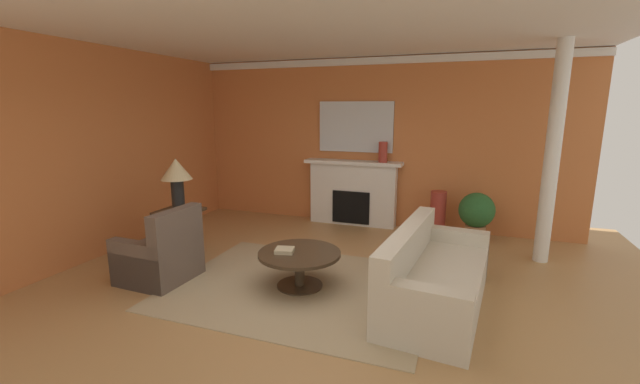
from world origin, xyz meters
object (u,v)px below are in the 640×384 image
(armchair_near_window, at_px, (161,257))
(coffee_table, at_px, (300,261))
(sofa, at_px, (433,279))
(vase_tall_corner, at_px, (438,215))
(fireplace, at_px, (353,194))
(mantel_mirror, at_px, (356,127))
(vase_mantel_right, at_px, (383,152))
(table_lamp, at_px, (176,174))
(potted_plant, at_px, (476,214))
(side_table, at_px, (181,230))

(armchair_near_window, xyz_separation_m, coffee_table, (1.73, 0.40, 0.03))
(sofa, height_order, vase_tall_corner, sofa)
(fireplace, height_order, armchair_near_window, fireplace)
(mantel_mirror, relative_size, vase_mantel_right, 3.82)
(fireplace, height_order, table_lamp, table_lamp)
(vase_tall_corner, xyz_separation_m, potted_plant, (0.60, -0.10, 0.09))
(vase_mantel_right, bearing_deg, table_lamp, -135.61)
(mantel_mirror, height_order, vase_tall_corner, mantel_mirror)
(mantel_mirror, height_order, side_table, mantel_mirror)
(coffee_table, xyz_separation_m, vase_mantel_right, (0.43, 2.82, 1.05))
(fireplace, distance_m, side_table, 3.15)
(fireplace, xyz_separation_m, vase_mantel_right, (0.55, -0.05, 0.82))
(fireplace, xyz_separation_m, coffee_table, (0.12, -2.87, -0.23))
(mantel_mirror, height_order, armchair_near_window, mantel_mirror)
(table_lamp, bearing_deg, side_table, 0.00)
(sofa, relative_size, potted_plant, 2.62)
(vase_tall_corner, bearing_deg, armchair_near_window, -136.80)
(coffee_table, bearing_deg, mantel_mirror, 92.34)
(table_lamp, relative_size, vase_mantel_right, 2.07)
(fireplace, xyz_separation_m, potted_plant, (2.16, -0.40, -0.08))
(coffee_table, bearing_deg, armchair_near_window, -167.00)
(fireplace, bearing_deg, vase_tall_corner, -10.89)
(side_table, height_order, vase_tall_corner, vase_tall_corner)
(mantel_mirror, height_order, table_lamp, mantel_mirror)
(sofa, bearing_deg, side_table, 175.32)
(coffee_table, bearing_deg, fireplace, 92.44)
(sofa, bearing_deg, coffee_table, -176.50)
(coffee_table, bearing_deg, potted_plant, 50.53)
(vase_tall_corner, bearing_deg, table_lamp, -148.01)
(vase_mantel_right, bearing_deg, sofa, -67.40)
(vase_mantel_right, distance_m, potted_plant, 1.87)
(mantel_mirror, relative_size, armchair_near_window, 1.46)
(table_lamp, bearing_deg, mantel_mirror, 53.37)
(armchair_near_window, bearing_deg, mantel_mirror, 64.65)
(mantel_mirror, distance_m, sofa, 3.68)
(side_table, height_order, vase_mantel_right, vase_mantel_right)
(side_table, bearing_deg, potted_plant, 26.95)
(armchair_near_window, xyz_separation_m, table_lamp, (-0.33, 0.79, 0.92))
(vase_tall_corner, relative_size, vase_mantel_right, 2.19)
(mantel_mirror, relative_size, coffee_table, 1.38)
(coffee_table, bearing_deg, vase_tall_corner, 60.85)
(fireplace, height_order, coffee_table, fireplace)
(mantel_mirror, distance_m, vase_tall_corner, 2.14)
(fireplace, distance_m, table_lamp, 3.21)
(vase_tall_corner, distance_m, potted_plant, 0.62)
(vase_tall_corner, bearing_deg, side_table, -148.01)
(vase_tall_corner, height_order, potted_plant, potted_plant)
(coffee_table, height_order, vase_mantel_right, vase_mantel_right)
(mantel_mirror, relative_size, table_lamp, 1.85)
(sofa, relative_size, vase_tall_corner, 2.74)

